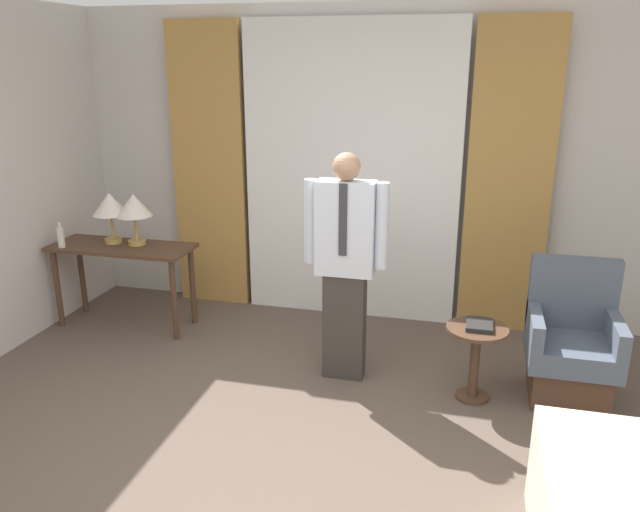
% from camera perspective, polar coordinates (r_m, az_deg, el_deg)
% --- Properties ---
extents(ground_plane, '(16.00, 16.00, 0.00)m').
position_cam_1_polar(ground_plane, '(3.55, -6.99, -21.89)').
color(ground_plane, brown).
extents(wall_back, '(10.00, 0.06, 2.70)m').
position_cam_1_polar(wall_back, '(5.57, 3.07, 8.28)').
color(wall_back, beige).
rests_on(wall_back, ground_plane).
extents(curtain_sheer_center, '(1.88, 0.06, 2.58)m').
position_cam_1_polar(curtain_sheer_center, '(5.45, 2.79, 7.44)').
color(curtain_sheer_center, white).
rests_on(curtain_sheer_center, ground_plane).
extents(curtain_drape_left, '(0.68, 0.06, 2.58)m').
position_cam_1_polar(curtain_drape_left, '(5.85, -10.13, 7.90)').
color(curtain_drape_left, '#B28442').
rests_on(curtain_drape_left, ground_plane).
extents(curtain_drape_right, '(0.68, 0.06, 2.58)m').
position_cam_1_polar(curtain_drape_right, '(5.35, 16.90, 6.52)').
color(curtain_drape_right, '#B28442').
rests_on(curtain_drape_right, ground_plane).
extents(desk, '(1.22, 0.47, 0.73)m').
position_cam_1_polar(desk, '(5.61, -17.59, -0.25)').
color(desk, '#4C3323').
rests_on(desk, ground_plane).
extents(table_lamp_left, '(0.30, 0.30, 0.44)m').
position_cam_1_polar(table_lamp_left, '(5.61, -18.65, 4.38)').
color(table_lamp_left, tan).
rests_on(table_lamp_left, desk).
extents(table_lamp_right, '(0.30, 0.30, 0.44)m').
position_cam_1_polar(table_lamp_right, '(5.50, -16.66, 4.30)').
color(table_lamp_right, tan).
rests_on(table_lamp_right, desk).
extents(bottle_near_edge, '(0.06, 0.06, 0.21)m').
position_cam_1_polar(bottle_near_edge, '(5.68, -22.61, 1.60)').
color(bottle_near_edge, silver).
rests_on(bottle_near_edge, desk).
extents(person, '(0.59, 0.20, 1.66)m').
position_cam_1_polar(person, '(4.38, 2.33, -0.31)').
color(person, '#38332D').
rests_on(person, ground_plane).
extents(armchair, '(0.59, 0.58, 0.95)m').
position_cam_1_polar(armchair, '(4.64, 21.94, -7.96)').
color(armchair, '#4C3323').
rests_on(armchair, ground_plane).
extents(side_table, '(0.41, 0.41, 0.53)m').
position_cam_1_polar(side_table, '(4.40, 14.04, -8.38)').
color(side_table, '#4C3323').
rests_on(side_table, ground_plane).
extents(book, '(0.18, 0.22, 0.03)m').
position_cam_1_polar(book, '(4.34, 14.36, -6.13)').
color(book, black).
rests_on(book, side_table).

